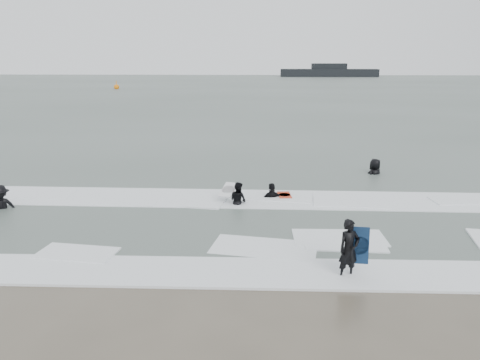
# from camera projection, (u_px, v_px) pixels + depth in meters

# --- Properties ---
(ground) EXTENTS (320.00, 320.00, 0.00)m
(ground) POSITION_uv_depth(u_px,v_px,m) (230.00, 264.00, 12.86)
(ground) COLOR brown
(ground) RESTS_ON ground
(sea) EXTENTS (320.00, 320.00, 0.00)m
(sea) POSITION_uv_depth(u_px,v_px,m) (261.00, 88.00, 90.19)
(sea) COLOR #47544C
(sea) RESTS_ON ground
(surfer_centre) EXTENTS (0.68, 0.58, 1.59)m
(surfer_centre) POSITION_uv_depth(u_px,v_px,m) (347.00, 277.00, 12.07)
(surfer_centre) COLOR black
(surfer_centre) RESTS_ON ground
(surfer_wading) EXTENTS (0.91, 0.89, 1.47)m
(surfer_wading) POSITION_uv_depth(u_px,v_px,m) (238.00, 205.00, 18.05)
(surfer_wading) COLOR black
(surfer_wading) RESTS_ON ground
(surfer_breaker) EXTENTS (1.33, 1.01, 1.83)m
(surfer_breaker) POSITION_uv_depth(u_px,v_px,m) (2.00, 210.00, 17.43)
(surfer_breaker) COLOR black
(surfer_breaker) RESTS_ON ground
(surfer_right_near) EXTENTS (1.15, 0.71, 1.82)m
(surfer_right_near) POSITION_uv_depth(u_px,v_px,m) (272.00, 199.00, 18.81)
(surfer_right_near) COLOR black
(surfer_right_near) RESTS_ON ground
(surfer_right_far) EXTENTS (1.11, 1.11, 1.94)m
(surfer_right_far) POSITION_uv_depth(u_px,v_px,m) (375.00, 175.00, 22.83)
(surfer_right_far) COLOR black
(surfer_right_far) RESTS_ON ground
(surf_foam) EXTENTS (30.03, 9.06, 0.09)m
(surf_foam) POSITION_uv_depth(u_px,v_px,m) (238.00, 218.00, 16.43)
(surf_foam) COLOR white
(surf_foam) RESTS_ON ground
(bodyboards) EXTENTS (4.47, 7.58, 1.25)m
(bodyboards) POSITION_uv_depth(u_px,v_px,m) (281.00, 205.00, 16.41)
(bodyboards) COLOR #0E2342
(bodyboards) RESTS_ON ground
(buoy) EXTENTS (1.00, 1.00, 1.65)m
(buoy) POSITION_uv_depth(u_px,v_px,m) (117.00, 87.00, 88.26)
(buoy) COLOR orange
(buoy) RESTS_ON ground
(vessel_horizon) EXTENTS (30.91, 5.52, 4.20)m
(vessel_horizon) POSITION_uv_depth(u_px,v_px,m) (329.00, 72.00, 150.46)
(vessel_horizon) COLOR black
(vessel_horizon) RESTS_ON ground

